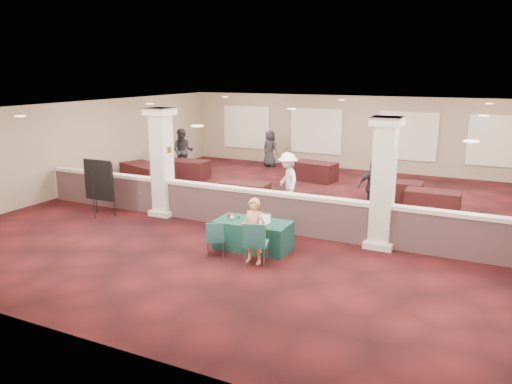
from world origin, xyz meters
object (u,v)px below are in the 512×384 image
at_px(near_table, 253,235).
at_px(easel_board, 99,181).
at_px(far_table_front_center, 244,192).
at_px(attendee_d, 270,149).
at_px(attendee_a, 183,151).
at_px(attendee_c, 372,186).
at_px(conf_chair_side, 215,236).
at_px(far_table_back_center, 313,171).
at_px(far_table_back_left, 186,169).
at_px(far_table_front_right, 432,201).
at_px(far_table_front_left, 145,175).
at_px(conf_chair_main, 256,240).
at_px(woman, 254,231).
at_px(far_table_back_right, 396,191).
at_px(attendee_b, 288,180).

xyz_separation_m(near_table, easel_board, (-5.32, 0.50, 0.74)).
distance_m(far_table_front_center, attendee_d, 6.40).
relative_size(near_table, easel_board, 1.06).
distance_m(far_table_front_center, attendee_a, 5.50).
bearing_deg(far_table_front_center, attendee_c, 8.46).
distance_m(conf_chair_side, far_table_back_center, 9.01).
bearing_deg(far_table_back_left, far_table_front_right, -4.83).
bearing_deg(far_table_front_left, far_table_front_right, 5.25).
xyz_separation_m(far_table_front_right, far_table_back_left, (-9.58, 0.81, 0.04)).
bearing_deg(conf_chair_main, far_table_front_left, 127.98).
distance_m(woman, far_table_back_left, 9.57).
xyz_separation_m(conf_chair_side, easel_board, (-4.78, 1.41, 0.58)).
relative_size(far_table_front_right, far_table_back_left, 0.90).
height_order(conf_chair_side, attendee_d, attendee_d).
relative_size(far_table_front_right, attendee_a, 0.86).
relative_size(far_table_front_center, far_table_back_left, 0.90).
distance_m(attendee_c, attendee_d, 8.08).
bearing_deg(near_table, conf_chair_main, -62.10).
bearing_deg(woman, attendee_a, 137.77).
relative_size(woman, far_table_front_center, 0.93).
height_order(far_table_back_right, attendee_d, attendee_d).
distance_m(easel_board, far_table_front_left, 4.25).
relative_size(far_table_front_left, attendee_a, 1.07).
xyz_separation_m(far_table_front_right, attendee_d, (-7.59, 4.61, 0.49)).
height_order(far_table_back_center, attendee_a, attendee_a).
xyz_separation_m(far_table_back_right, attendee_d, (-6.34, 3.80, 0.48)).
bearing_deg(conf_chair_side, attendee_b, 62.60).
bearing_deg(far_table_front_center, attendee_b, 1.95).
distance_m(far_table_front_left, attendee_a, 2.61).
xyz_separation_m(attendee_b, attendee_d, (-3.36, 6.05, -0.06)).
xyz_separation_m(easel_board, woman, (5.75, -1.33, -0.34)).
bearing_deg(far_table_back_center, conf_chair_main, -78.40).
bearing_deg(attendee_d, far_table_front_right, 166.01).
distance_m(far_table_back_center, attendee_c, 4.78).
bearing_deg(far_table_front_right, near_table, -123.14).
relative_size(far_table_back_right, attendee_c, 1.04).
bearing_deg(easel_board, far_table_front_left, 108.69).
height_order(woman, attendee_a, attendee_a).
height_order(attendee_a, attendee_c, attendee_a).
xyz_separation_m(easel_board, attendee_b, (4.60, 3.44, -0.21)).
bearing_deg(attendee_a, far_table_front_center, -58.48).
height_order(conf_chair_side, attendee_a, attendee_a).
bearing_deg(conf_chair_side, far_table_front_left, 109.71).
relative_size(conf_chair_main, attendee_a, 0.54).
bearing_deg(far_table_back_right, near_table, -110.04).
relative_size(far_table_back_left, attendee_b, 1.03).
height_order(far_table_front_center, attendee_b, attendee_b).
distance_m(near_table, far_table_front_center, 4.49).
bearing_deg(easel_board, attendee_c, 28.08).
bearing_deg(far_table_front_left, far_table_back_right, 11.02).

